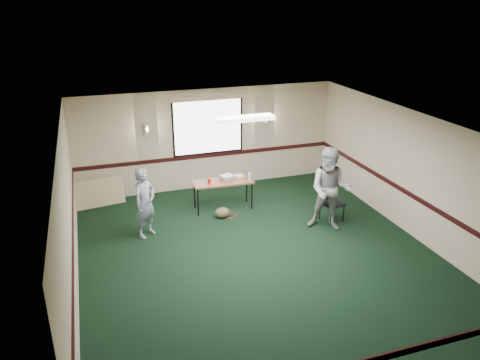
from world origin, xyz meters
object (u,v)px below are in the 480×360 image
object	(u,v)px
person_right	(330,190)
folding_table	(223,183)
projector	(227,177)
conference_chair	(330,198)
person_left	(145,203)

from	to	relation	value
person_right	folding_table	bearing A→B (deg)	169.67
folding_table	projector	bearing A→B (deg)	36.00
projector	conference_chair	distance (m)	2.52
person_left	conference_chair	bearing A→B (deg)	-47.49
projector	person_left	world-z (taller)	person_left
person_left	folding_table	bearing A→B (deg)	-17.76
projector	person_left	bearing A→B (deg)	-176.03
folding_table	person_left	bearing A→B (deg)	-154.76
folding_table	person_right	xyz separation A→B (m)	(1.94, -1.76, 0.28)
folding_table	projector	size ratio (longest dim) A/B	4.91
projector	person_right	bearing A→B (deg)	-64.53
folding_table	person_right	world-z (taller)	person_right
conference_chair	person_right	world-z (taller)	person_right
projector	person_left	xyz separation A→B (m)	(-2.12, -0.89, 0.01)
folding_table	person_left	world-z (taller)	person_left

